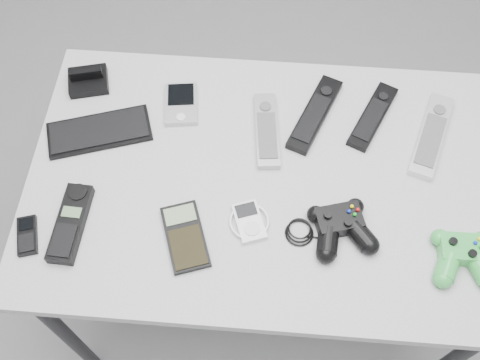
# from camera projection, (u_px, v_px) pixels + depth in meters

# --- Properties ---
(floor) EXTENTS (3.50, 3.50, 0.00)m
(floor) POSITION_uv_depth(u_px,v_px,m) (257.00, 278.00, 1.87)
(floor) COLOR slate
(floor) RESTS_ON ground
(desk) EXTENTS (1.06, 0.68, 0.71)m
(desk) POSITION_uv_depth(u_px,v_px,m) (264.00, 191.00, 1.30)
(desk) COLOR gray
(desk) RESTS_ON floor
(pda_keyboard) EXTENTS (0.26, 0.17, 0.01)m
(pda_keyboard) POSITION_uv_depth(u_px,v_px,m) (99.00, 131.00, 1.30)
(pda_keyboard) COLOR black
(pda_keyboard) RESTS_ON desk
(dock_bracket) EXTENTS (0.11, 0.10, 0.05)m
(dock_bracket) POSITION_uv_depth(u_px,v_px,m) (87.00, 78.00, 1.36)
(dock_bracket) COLOR black
(dock_bracket) RESTS_ON desk
(pda) EXTENTS (0.09, 0.13, 0.02)m
(pda) POSITION_uv_depth(u_px,v_px,m) (181.00, 104.00, 1.34)
(pda) COLOR #A4A4AB
(pda) RESTS_ON desk
(remote_silver_a) EXTENTS (0.07, 0.21, 0.02)m
(remote_silver_a) POSITION_uv_depth(u_px,v_px,m) (267.00, 130.00, 1.30)
(remote_silver_a) COLOR #A4A4AB
(remote_silver_a) RESTS_ON desk
(remote_black_a) EXTENTS (0.13, 0.23, 0.02)m
(remote_black_a) POSITION_uv_depth(u_px,v_px,m) (315.00, 114.00, 1.32)
(remote_black_a) COLOR black
(remote_black_a) RESTS_ON desk
(remote_black_b) EXTENTS (0.13, 0.20, 0.02)m
(remote_black_b) POSITION_uv_depth(u_px,v_px,m) (373.00, 116.00, 1.32)
(remote_black_b) COLOR black
(remote_black_b) RESTS_ON desk
(remote_silver_b) EXTENTS (0.12, 0.24, 0.02)m
(remote_silver_b) POSITION_uv_depth(u_px,v_px,m) (432.00, 135.00, 1.29)
(remote_silver_b) COLOR silver
(remote_silver_b) RESTS_ON desk
(mobile_phone) EXTENTS (0.06, 0.10, 0.01)m
(mobile_phone) POSITION_uv_depth(u_px,v_px,m) (27.00, 235.00, 1.17)
(mobile_phone) COLOR black
(mobile_phone) RESTS_ON desk
(cordless_handset) EXTENTS (0.06, 0.18, 0.03)m
(cordless_handset) POSITION_uv_depth(u_px,v_px,m) (70.00, 223.00, 1.18)
(cordless_handset) COLOR black
(cordless_handset) RESTS_ON desk
(calculator) EXTENTS (0.12, 0.17, 0.02)m
(calculator) POSITION_uv_depth(u_px,v_px,m) (185.00, 237.00, 1.17)
(calculator) COLOR black
(calculator) RESTS_ON desk
(mp3_player) EXTENTS (0.11, 0.11, 0.02)m
(mp3_player) POSITION_uv_depth(u_px,v_px,m) (249.00, 221.00, 1.18)
(mp3_player) COLOR silver
(mp3_player) RESTS_ON desk
(controller_black) EXTENTS (0.26, 0.20, 0.05)m
(controller_black) POSITION_uv_depth(u_px,v_px,m) (341.00, 226.00, 1.16)
(controller_black) COLOR black
(controller_black) RESTS_ON desk
(controller_green) EXTENTS (0.13, 0.14, 0.04)m
(controller_green) POSITION_uv_depth(u_px,v_px,m) (463.00, 255.00, 1.13)
(controller_green) COLOR green
(controller_green) RESTS_ON desk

